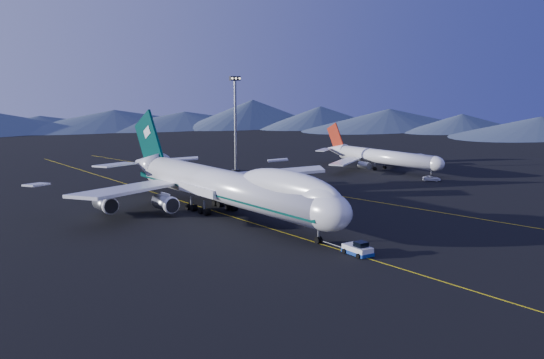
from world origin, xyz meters
TOP-DOWN VIEW (x-y plane):
  - ground at (0.00, 0.00)m, footprint 500.00×500.00m
  - taxiway_line_main at (0.00, 0.00)m, footprint 0.25×220.00m
  - taxiway_line_side at (30.00, 10.00)m, footprint 28.08×198.09m
  - mountain_ridge at (124.84, 10.92)m, footprint 374.91×567.11m
  - boeing_747 at (0.00, 0.03)m, footprint 59.62×72.43m
  - pushback_tug at (0.26, -34.93)m, footprint 3.14×5.07m
  - second_jet at (69.77, 22.75)m, footprint 39.94×45.12m
  - service_van at (65.08, 0.94)m, footprint 4.48×5.11m
  - floodlight_mast at (35.00, 47.46)m, footprint 3.36×2.52m

SIDE VIEW (x-z plane):
  - ground at x=0.00m, z-range 0.00..0.00m
  - taxiway_line_main at x=0.00m, z-range 0.01..0.01m
  - taxiway_line_side at x=30.00m, z-range 0.01..0.01m
  - service_van at x=65.08m, z-range 0.00..1.31m
  - pushback_tug at x=0.26m, z-range -0.39..1.73m
  - second_jet at x=69.77m, z-range -2.53..10.31m
  - boeing_747 at x=0.00m, z-range -3.87..15.50m
  - mountain_ridge at x=124.84m, z-range 0.00..12.00m
  - floodlight_mast at x=35.00m, z-range 0.18..27.41m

